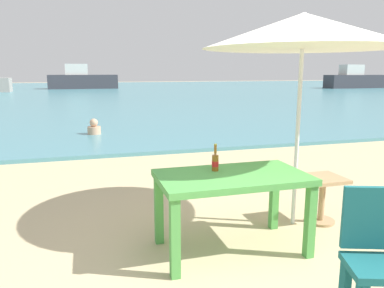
# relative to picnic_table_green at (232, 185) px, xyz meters

# --- Properties ---
(ground_plane) EXTENTS (120.00, 120.00, 0.00)m
(ground_plane) POSITION_rel_picnic_table_green_xyz_m (0.56, -0.69, -0.65)
(ground_plane) COLOR #C6B287
(sea_water) EXTENTS (120.00, 50.00, 0.08)m
(sea_water) POSITION_rel_picnic_table_green_xyz_m (0.56, 29.31, -0.61)
(sea_water) COLOR teal
(sea_water) RESTS_ON ground_plane
(picnic_table_green) EXTENTS (1.40, 0.80, 0.76)m
(picnic_table_green) POSITION_rel_picnic_table_green_xyz_m (0.00, 0.00, 0.00)
(picnic_table_green) COLOR #4C9E47
(picnic_table_green) RESTS_ON ground_plane
(beer_bottle_amber) EXTENTS (0.07, 0.07, 0.26)m
(beer_bottle_amber) POSITION_rel_picnic_table_green_xyz_m (-0.11, 0.16, 0.20)
(beer_bottle_amber) COLOR brown
(beer_bottle_amber) RESTS_ON picnic_table_green
(patio_umbrella) EXTENTS (2.10, 2.10, 2.30)m
(patio_umbrella) POSITION_rel_picnic_table_green_xyz_m (0.92, 0.39, 1.47)
(patio_umbrella) COLOR silver
(patio_umbrella) RESTS_ON ground_plane
(side_table_wood) EXTENTS (0.44, 0.44, 0.54)m
(side_table_wood) POSITION_rel_picnic_table_green_xyz_m (1.25, 0.33, -0.30)
(side_table_wood) COLOR tan
(side_table_wood) RESTS_ON ground_plane
(swimmer_person) EXTENTS (0.34, 0.34, 0.41)m
(swimmer_person) POSITION_rel_picnic_table_green_xyz_m (-1.07, 6.89, -0.41)
(swimmer_person) COLOR tan
(swimmer_person) RESTS_ON sea_water
(boat_tanker) EXTENTS (6.19, 1.69, 2.25)m
(boat_tanker) POSITION_rel_picnic_table_green_xyz_m (24.43, 28.01, 0.24)
(boat_tanker) COLOR #38383F
(boat_tanker) RESTS_ON sea_water
(boat_ferry) EXTENTS (6.30, 1.72, 2.29)m
(boat_ferry) POSITION_rel_picnic_table_green_xyz_m (-1.27, 34.11, 0.25)
(boat_ferry) COLOR #38383F
(boat_ferry) RESTS_ON sea_water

